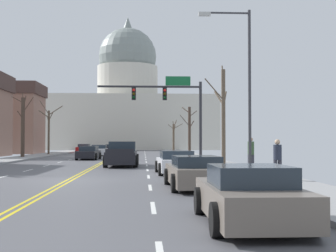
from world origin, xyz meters
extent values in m
cube|color=#505055|center=(0.00, 0.00, -0.03)|extent=(14.00, 180.00, 0.06)
cube|color=yellow|center=(-0.12, 0.00, 0.00)|extent=(0.10, 176.40, 0.00)
cube|color=yellow|center=(0.12, 0.00, 0.00)|extent=(0.10, 176.40, 0.00)
cube|color=silver|center=(3.50, -8.50, 0.00)|extent=(0.12, 2.20, 0.00)
cube|color=silver|center=(3.50, -3.30, 0.00)|extent=(0.12, 2.20, 0.00)
cube|color=silver|center=(3.50, 1.90, 0.00)|extent=(0.12, 2.20, 0.00)
cube|color=silver|center=(3.50, 7.10, 0.00)|extent=(0.12, 2.20, 0.00)
cube|color=silver|center=(3.50, 12.30, 0.00)|extent=(0.12, 2.20, 0.00)
cube|color=silver|center=(3.50, 17.50, 0.00)|extent=(0.12, 2.20, 0.00)
cube|color=silver|center=(3.50, 22.70, 0.00)|extent=(0.12, 2.20, 0.00)
cube|color=silver|center=(3.50, 27.90, 0.00)|extent=(0.12, 2.20, 0.00)
cube|color=silver|center=(3.50, 33.10, 0.00)|extent=(0.12, 2.20, 0.00)
cube|color=silver|center=(3.50, 38.30, 0.00)|extent=(0.12, 2.20, 0.00)
cube|color=silver|center=(3.50, 43.50, 0.00)|extent=(0.12, 2.20, 0.00)
cube|color=silver|center=(3.50, 48.70, 0.00)|extent=(0.12, 2.20, 0.00)
cube|color=silver|center=(3.50, 53.90, 0.00)|extent=(0.12, 2.20, 0.00)
cube|color=silver|center=(3.50, 59.10, 0.00)|extent=(0.12, 2.20, 0.00)
cube|color=silver|center=(3.50, 64.30, 0.00)|extent=(0.12, 2.20, 0.00)
cube|color=silver|center=(-3.50, 1.90, 0.00)|extent=(0.12, 2.20, 0.00)
cube|color=silver|center=(-3.50, 7.10, 0.00)|extent=(0.12, 2.20, 0.00)
cube|color=silver|center=(-3.50, 12.30, 0.00)|extent=(0.12, 2.20, 0.00)
cube|color=silver|center=(-3.50, 17.50, 0.00)|extent=(0.12, 2.20, 0.00)
cube|color=silver|center=(-3.50, 22.70, 0.00)|extent=(0.12, 2.20, 0.00)
cube|color=silver|center=(-3.50, 27.90, 0.00)|extent=(0.12, 2.20, 0.00)
cube|color=silver|center=(-3.50, 33.10, 0.00)|extent=(0.12, 2.20, 0.00)
cube|color=silver|center=(-3.50, 38.30, 0.00)|extent=(0.12, 2.20, 0.00)
cube|color=silver|center=(-3.50, 43.50, 0.00)|extent=(0.12, 2.20, 0.00)
cube|color=silver|center=(-3.50, 48.70, 0.00)|extent=(0.12, 2.20, 0.00)
cube|color=silver|center=(-3.50, 53.90, 0.00)|extent=(0.12, 2.20, 0.00)
cube|color=silver|center=(-3.50, 59.10, 0.00)|extent=(0.12, 2.20, 0.00)
cube|color=silver|center=(-3.50, 64.30, 0.00)|extent=(0.12, 2.20, 0.00)
cube|color=gray|center=(8.50, 0.00, 0.07)|extent=(3.00, 180.00, 0.14)
cylinder|color=#28282D|center=(7.60, 14.49, 3.19)|extent=(0.22, 0.22, 6.10)
cylinder|color=#28282D|center=(3.70, 14.49, 5.84)|extent=(7.80, 0.16, 0.16)
cube|color=black|center=(4.87, 14.49, 5.28)|extent=(0.32, 0.28, 0.92)
sphere|color=red|center=(4.87, 14.33, 5.56)|extent=(0.22, 0.22, 0.22)
sphere|color=#332B05|center=(4.87, 14.33, 5.28)|extent=(0.22, 0.22, 0.22)
sphere|color=black|center=(4.87, 14.33, 5.00)|extent=(0.22, 0.22, 0.22)
cube|color=black|center=(2.53, 14.49, 5.28)|extent=(0.32, 0.28, 0.92)
sphere|color=red|center=(2.53, 14.33, 5.56)|extent=(0.22, 0.22, 0.22)
sphere|color=#332B05|center=(2.53, 14.33, 5.28)|extent=(0.22, 0.22, 0.22)
sphere|color=black|center=(2.53, 14.33, 5.00)|extent=(0.22, 0.22, 0.22)
cube|color=#146033|center=(5.88, 14.51, 6.29)|extent=(1.90, 0.06, 0.70)
cylinder|color=#333338|center=(8.20, 0.74, 4.00)|extent=(0.14, 0.14, 7.73)
cylinder|color=#333338|center=(7.14, 0.74, 7.72)|extent=(2.11, 0.09, 0.09)
cube|color=#B2B2AD|center=(6.09, 0.74, 7.65)|extent=(0.56, 0.24, 0.16)
cube|color=beige|center=(0.00, 75.72, 5.30)|extent=(35.64, 19.06, 10.60)
cylinder|color=beige|center=(0.00, 75.72, 13.86)|extent=(12.45, 12.45, 6.52)
sphere|color=gray|center=(0.00, 75.72, 19.20)|extent=(11.91, 11.91, 11.91)
cone|color=gray|center=(0.00, 75.72, 26.35)|extent=(1.80, 1.80, 2.40)
cube|color=black|center=(1.79, 11.27, 0.61)|extent=(1.98, 5.53, 0.79)
cube|color=#1E2833|center=(1.80, 12.04, 1.35)|extent=(1.80, 1.89, 0.68)
cube|color=black|center=(1.78, 8.57, 1.12)|extent=(1.79, 0.11, 0.22)
cylinder|color=black|center=(0.83, 12.93, 0.40)|extent=(0.29, 0.80, 0.80)
cylinder|color=black|center=(2.78, 12.92, 0.40)|extent=(0.29, 0.80, 0.80)
cylinder|color=black|center=(0.81, 9.62, 0.40)|extent=(0.29, 0.80, 0.80)
cylinder|color=black|center=(2.76, 9.61, 0.40)|extent=(0.29, 0.80, 0.80)
cube|color=silver|center=(4.96, 3.83, 0.48)|extent=(1.94, 4.41, 0.64)
cube|color=#232D38|center=(4.97, 3.59, 1.01)|extent=(1.66, 2.20, 0.42)
cylinder|color=black|center=(4.02, 5.15, 0.32)|extent=(0.24, 0.65, 0.64)
cylinder|color=black|center=(5.82, 5.21, 0.32)|extent=(0.24, 0.65, 0.64)
cylinder|color=black|center=(4.11, 2.45, 0.32)|extent=(0.24, 0.65, 0.64)
cylinder|color=black|center=(5.91, 2.51, 0.32)|extent=(0.24, 0.65, 0.64)
cube|color=#6B6056|center=(5.12, -3.63, 0.48)|extent=(1.91, 4.75, 0.64)
cube|color=#232D38|center=(5.13, -4.02, 1.00)|extent=(1.62, 2.23, 0.39)
cylinder|color=black|center=(4.20, -2.20, 0.32)|extent=(0.24, 0.65, 0.64)
cylinder|color=black|center=(5.95, -2.14, 0.32)|extent=(0.24, 0.65, 0.64)
cylinder|color=black|center=(4.29, -5.11, 0.32)|extent=(0.24, 0.65, 0.64)
cylinder|color=black|center=(6.05, -5.05, 0.32)|extent=(0.24, 0.65, 0.64)
cube|color=#6B6056|center=(5.44, -11.00, 0.48)|extent=(1.77, 4.31, 0.65)
cube|color=#232D38|center=(5.44, -11.16, 1.02)|extent=(1.55, 1.90, 0.42)
cylinder|color=black|center=(4.57, -9.67, 0.32)|extent=(0.22, 0.64, 0.64)
cylinder|color=black|center=(6.32, -9.68, 0.32)|extent=(0.22, 0.64, 0.64)
cylinder|color=black|center=(4.56, -12.33, 0.32)|extent=(0.22, 0.64, 0.64)
cylinder|color=black|center=(6.30, -12.34, 0.32)|extent=(0.22, 0.64, 0.64)
cube|color=black|center=(-1.82, 22.97, 0.48)|extent=(1.90, 4.56, 0.65)
cube|color=#232D38|center=(-1.82, 23.15, 1.03)|extent=(1.60, 2.25, 0.44)
cylinder|color=black|center=(-1.01, 21.55, 0.32)|extent=(0.24, 0.65, 0.64)
cylinder|color=black|center=(-2.74, 21.61, 0.32)|extent=(0.24, 0.65, 0.64)
cylinder|color=black|center=(-0.91, 24.34, 0.32)|extent=(0.24, 0.65, 0.64)
cylinder|color=black|center=(-2.64, 24.40, 0.32)|extent=(0.24, 0.65, 0.64)
cube|color=silver|center=(-1.86, 33.51, 0.50)|extent=(1.98, 4.46, 0.68)
cube|color=#232D38|center=(-1.88, 33.95, 1.05)|extent=(1.68, 2.23, 0.43)
cylinder|color=black|center=(-0.90, 32.17, 0.32)|extent=(0.24, 0.65, 0.64)
cylinder|color=black|center=(-2.73, 32.11, 0.32)|extent=(0.24, 0.65, 0.64)
cylinder|color=black|center=(-0.99, 34.90, 0.32)|extent=(0.24, 0.65, 0.64)
cylinder|color=black|center=(-2.82, 34.84, 0.32)|extent=(0.24, 0.65, 0.64)
cube|color=#B71414|center=(-5.26, 46.78, 0.51)|extent=(1.74, 4.63, 0.70)
cube|color=#232D38|center=(-5.26, 47.11, 1.07)|extent=(1.53, 2.20, 0.42)
cylinder|color=black|center=(-4.40, 45.34, 0.32)|extent=(0.22, 0.64, 0.64)
cylinder|color=black|center=(-6.13, 45.35, 0.32)|extent=(0.22, 0.64, 0.64)
cylinder|color=black|center=(-4.40, 48.21, 0.32)|extent=(0.22, 0.64, 0.64)
cylinder|color=black|center=(-6.12, 48.21, 0.32)|extent=(0.22, 0.64, 0.64)
cube|color=black|center=(-2.02, 55.20, 0.47)|extent=(1.83, 4.36, 0.62)
cube|color=#232D38|center=(-2.02, 55.51, 0.97)|extent=(1.57, 2.06, 0.39)
cylinder|color=black|center=(-1.17, 53.85, 0.32)|extent=(0.23, 0.64, 0.64)
cylinder|color=black|center=(-2.92, 53.88, 0.32)|extent=(0.23, 0.64, 0.64)
cylinder|color=black|center=(-1.12, 56.53, 0.32)|extent=(0.23, 0.64, 0.64)
cylinder|color=black|center=(-2.87, 56.56, 0.32)|extent=(0.23, 0.64, 0.64)
cylinder|color=brown|center=(8.09, 53.44, 2.28)|extent=(0.34, 0.34, 4.29)
cylinder|color=brown|center=(7.66, 53.27, 3.99)|extent=(0.94, 0.44, 0.77)
cylinder|color=brown|center=(8.18, 52.78, 3.49)|extent=(0.29, 1.40, 1.33)
cylinder|color=brown|center=(8.01, 52.83, 4.41)|extent=(0.28, 1.30, 0.81)
cylinder|color=brown|center=(8.80, 53.31, 4.07)|extent=(1.48, 0.34, 0.90)
cylinder|color=brown|center=(8.37, 53.86, 4.46)|extent=(0.69, 0.98, 1.40)
cylinder|color=brown|center=(8.36, 54.09, 4.35)|extent=(0.61, 1.36, 0.97)
cylinder|color=#423328|center=(8.73, 34.20, 2.95)|extent=(0.33, 0.33, 5.63)
cylinder|color=#423328|center=(8.64, 33.45, 4.04)|extent=(0.24, 1.55, 1.33)
cylinder|color=#423328|center=(9.13, 33.84, 4.93)|extent=(0.89, 0.81, 0.72)
cylinder|color=#423328|center=(8.34, 34.77, 5.41)|extent=(0.90, 1.26, 0.84)
cylinder|color=#423328|center=(8.18, 34.23, 4.12)|extent=(1.16, 0.15, 1.37)
cylinder|color=#423328|center=(8.91, 33.50, 3.64)|extent=(0.47, 1.46, 0.86)
cylinder|color=#423328|center=(-8.76, 26.45, 3.10)|extent=(0.38, 0.38, 5.92)
cylinder|color=#423328|center=(-8.89, 26.87, 6.08)|extent=(0.36, 0.91, 1.13)
cylinder|color=#423328|center=(-8.46, 25.81, 5.49)|extent=(0.68, 1.34, 1.32)
cylinder|color=#423328|center=(-8.94, 26.10, 4.31)|extent=(0.48, 0.79, 0.78)
cylinder|color=#423328|center=(-9.34, 26.53, 5.86)|extent=(1.21, 0.23, 0.66)
cylinder|color=#423328|center=(-8.30, 26.64, 5.36)|extent=(1.01, 0.48, 1.61)
cylinder|color=brown|center=(8.51, 9.65, 3.29)|extent=(0.26, 0.26, 6.30)
cylinder|color=brown|center=(8.55, 10.11, 6.12)|extent=(0.18, 1.02, 1.47)
cylinder|color=brown|center=(8.71, 10.25, 4.48)|extent=(0.52, 1.30, 1.29)
cylinder|color=brown|center=(7.88, 9.51, 5.11)|extent=(1.33, 0.35, 1.44)
cylinder|color=brown|center=(8.32, 10.22, 4.60)|extent=(0.51, 1.26, 1.09)
cylinder|color=brown|center=(-8.07, 35.79, 2.75)|extent=(0.25, 0.25, 5.23)
cylinder|color=brown|center=(-7.95, 35.40, 4.09)|extent=(0.33, 0.86, 0.68)
cylinder|color=brown|center=(-8.62, 35.82, 5.74)|extent=(1.18, 0.14, 1.70)
cylinder|color=brown|center=(-7.99, 35.42, 3.93)|extent=(0.24, 0.83, 1.36)
cylinder|color=brown|center=(-8.30, 36.40, 4.23)|extent=(0.53, 1.27, 1.26)
cylinder|color=brown|center=(-7.25, 35.72, 5.39)|extent=(1.69, 0.26, 1.15)
cylinder|color=brown|center=(-8.54, 35.20, 4.91)|extent=(1.06, 1.29, 0.88)
cylinder|color=brown|center=(-7.74, 35.33, 4.61)|extent=(0.76, 1.03, 0.97)
cylinder|color=#33333D|center=(8.85, 3.72, 0.59)|extent=(0.16, 0.16, 0.90)
cylinder|color=#33333D|center=(9.03, 3.72, 0.59)|extent=(0.16, 0.16, 0.90)
cylinder|color=#334C2D|center=(8.94, 3.72, 1.35)|extent=(0.34, 0.34, 0.70)
sphere|color=#A37F66|center=(8.94, 3.72, 1.81)|extent=(0.22, 0.22, 0.22)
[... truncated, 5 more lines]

